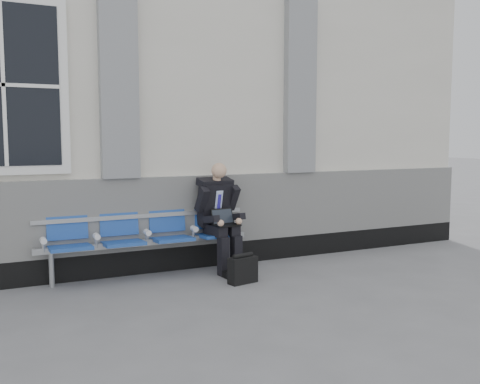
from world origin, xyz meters
TOP-DOWN VIEW (x-y plane):
  - bench at (1.86, 1.32)m, footprint 2.60×0.47m
  - businessman at (2.77, 1.19)m, footprint 0.56×0.76m
  - briefcase at (2.78, 0.52)m, footprint 0.37×0.21m

SIDE VIEW (x-z plane):
  - briefcase at x=2.78m, z-range -0.01..0.34m
  - bench at x=1.86m, z-range 0.10..1.01m
  - businessman at x=2.77m, z-range 0.06..1.43m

